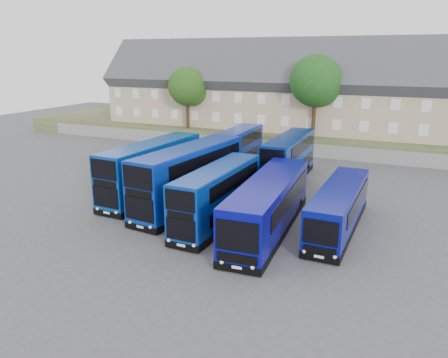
% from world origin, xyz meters
% --- Properties ---
extents(ground, '(120.00, 120.00, 0.00)m').
position_xyz_m(ground, '(0.00, 0.00, 0.00)').
color(ground, '#48484D').
rests_on(ground, ground).
extents(retaining_wall, '(70.00, 0.40, 1.50)m').
position_xyz_m(retaining_wall, '(0.00, 24.00, 0.75)').
color(retaining_wall, slate).
rests_on(retaining_wall, ground).
extents(earth_bank, '(80.00, 20.00, 2.00)m').
position_xyz_m(earth_bank, '(0.00, 34.00, 1.00)').
color(earth_bank, '#464A29').
rests_on(earth_bank, ground).
extents(terrace_row, '(66.00, 10.40, 11.20)m').
position_xyz_m(terrace_row, '(6.00, 30.00, 6.60)').
color(terrace_row, tan).
rests_on(terrace_row, earth_bank).
extents(dd_front_left, '(3.09, 11.14, 4.38)m').
position_xyz_m(dd_front_left, '(-6.12, 4.57, 2.15)').
color(dd_front_left, '#083792').
rests_on(dd_front_left, ground).
extents(dd_front_mid, '(3.81, 11.73, 4.58)m').
position_xyz_m(dd_front_mid, '(-2.16, 3.57, 2.25)').
color(dd_front_mid, '#082894').
rests_on(dd_front_mid, ground).
extents(dd_front_right, '(2.44, 9.86, 3.90)m').
position_xyz_m(dd_front_right, '(1.18, 1.35, 1.91)').
color(dd_front_right, navy).
rests_on(dd_front_right, ground).
extents(dd_rear_left, '(2.47, 10.09, 3.99)m').
position_xyz_m(dd_rear_left, '(-3.14, 14.66, 1.96)').
color(dd_rear_left, '#082395').
rests_on(dd_rear_left, ground).
extents(dd_rear_right, '(2.46, 10.29, 4.08)m').
position_xyz_m(dd_rear_right, '(2.61, 13.45, 2.00)').
color(dd_rear_right, navy).
rests_on(dd_rear_right, ground).
extents(coach_east_a, '(3.48, 12.82, 3.47)m').
position_xyz_m(coach_east_a, '(4.71, 1.56, 1.70)').
color(coach_east_a, '#070887').
rests_on(coach_east_a, ground).
extents(coach_east_b, '(2.39, 10.80, 2.94)m').
position_xyz_m(coach_east_b, '(8.83, 3.64, 1.44)').
color(coach_east_b, '#070C84').
rests_on(coach_east_b, ground).
extents(tree_west, '(4.80, 4.80, 7.65)m').
position_xyz_m(tree_west, '(-13.85, 25.10, 7.05)').
color(tree_west, '#382314').
rests_on(tree_west, earth_bank).
extents(tree_mid, '(5.76, 5.76, 9.18)m').
position_xyz_m(tree_mid, '(2.15, 25.60, 8.07)').
color(tree_mid, '#382314').
rests_on(tree_mid, earth_bank).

